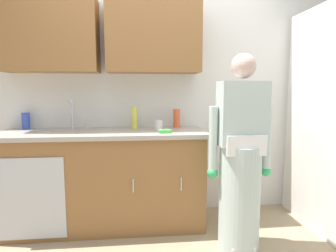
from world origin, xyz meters
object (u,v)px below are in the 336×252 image
person_at_sink (240,168)px  sponge (165,131)px  cup_by_sink (159,125)px  bottle_water_short (26,121)px  sink (74,133)px  bottle_cleaner_spray (177,118)px  knife_on_counter (42,130)px  bottle_water_tall (134,118)px

person_at_sink → sponge: person_at_sink is taller
cup_by_sink → bottle_water_short: bearing=173.5°
sink → bottle_cleaner_spray: size_ratio=2.58×
sponge → person_at_sink: bearing=-30.1°
sink → person_at_sink: (1.45, -0.53, -0.23)m
sponge → knife_on_counter: bearing=166.6°
sink → person_at_sink: bearing=-20.2°
person_at_sink → knife_on_counter: 1.90m
person_at_sink → bottle_water_tall: size_ratio=7.29×
bottle_water_short → cup_by_sink: 1.33m
bottle_water_tall → cup_by_sink: bearing=-17.8°
person_at_sink → knife_on_counter: bearing=160.6°
bottle_cleaner_spray → sink: bearing=-170.2°
person_at_sink → bottle_water_tall: 1.16m
sink → bottle_cleaner_spray: sink is taller
person_at_sink → bottle_water_tall: person_at_sink is taller
bottle_water_short → bottle_cleaner_spray: bearing=-1.4°
cup_by_sink → sponge: bearing=-81.1°
bottle_water_short → sink: bearing=-22.7°
bottle_water_tall → knife_on_counter: size_ratio=0.93×
bottle_water_short → sponge: bottle_water_short is taller
bottle_water_short → knife_on_counter: bearing=-32.9°
bottle_water_short → bottle_water_tall: (1.08, -0.07, 0.03)m
person_at_sink → bottle_water_short: person_at_sink is taller
sponge → bottle_water_short: bearing=163.6°
sink → knife_on_counter: sink is taller
person_at_sink → bottle_water_short: size_ratio=9.77×
bottle_water_short → knife_on_counter: 0.24m
sink → person_at_sink: person_at_sink is taller
person_at_sink → cup_by_sink: person_at_sink is taller
bottle_cleaner_spray → knife_on_counter: bottle_cleaner_spray is taller
knife_on_counter → sink: bearing=-151.2°
sink → cup_by_sink: sink is taller
knife_on_counter → person_at_sink: bearing=-154.7°
person_at_sink → bottle_water_short: bearing=159.1°
bottle_water_tall → knife_on_counter: 0.90m
bottle_cleaner_spray → cup_by_sink: size_ratio=2.10×
sink → bottle_water_short: (-0.51, 0.21, 0.10)m
bottle_water_tall → bottle_cleaner_spray: 0.44m
sink → knife_on_counter: bearing=164.0°
person_at_sink → knife_on_counter: person_at_sink is taller
bottle_water_tall → knife_on_counter: (-0.89, -0.05, -0.11)m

